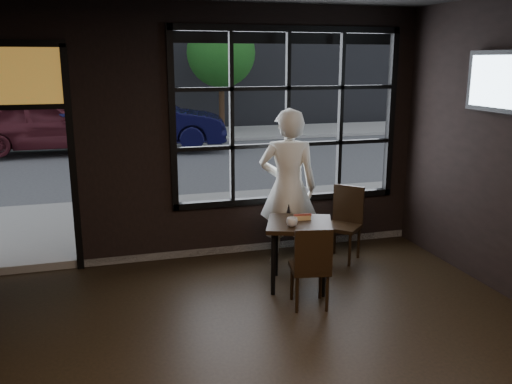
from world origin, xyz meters
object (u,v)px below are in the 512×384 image
object	(u,v)px
chair_near	(310,266)
man	(288,188)
cafe_table	(299,254)
navy_car	(146,122)

from	to	relation	value
chair_near	man	bearing A→B (deg)	-88.43
cafe_table	navy_car	xyz separation A→B (m)	(-0.84, 10.00, 0.45)
cafe_table	chair_near	distance (m)	0.53
man	navy_car	xyz separation A→B (m)	(-0.96, 9.28, -0.15)
man	navy_car	distance (m)	9.33
man	navy_car	bearing A→B (deg)	-66.72
cafe_table	chair_near	xyz separation A→B (m)	(-0.07, -0.52, 0.06)
navy_car	man	bearing A→B (deg)	-164.19
cafe_table	man	xyz separation A→B (m)	(0.11, 0.72, 0.60)
chair_near	navy_car	bearing A→B (deg)	-75.67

